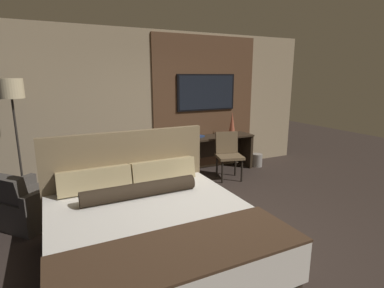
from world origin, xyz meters
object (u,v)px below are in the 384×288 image
desk (210,147)px  floor_lamp (12,100)px  bed (153,233)px  tv (206,92)px  desk_chair (228,151)px  vase_tall (232,124)px  armchair_by_window (28,205)px  book (198,136)px  waste_bin (257,160)px

desk → floor_lamp: bearing=-175.2°
desk → floor_lamp: 3.62m
bed → tv: size_ratio=1.65×
desk → desk_chair: bearing=-81.3°
desk_chair → vase_tall: size_ratio=1.87×
bed → armchair_by_window: size_ratio=2.00×
vase_tall → desk: bearing=170.7°
armchair_by_window → desk_chair: bearing=-124.7°
vase_tall → book: (-0.74, 0.10, -0.22)m
vase_tall → book: bearing=172.6°
tv → floor_lamp: size_ratio=0.68×
desk_chair → armchair_by_window: size_ratio=0.83×
waste_bin → bed: bearing=-143.7°
desk_chair → waste_bin: (1.00, 0.36, -0.40)m
book → waste_bin: 1.51m
desk_chair → book: desk_chair is taller
book → waste_bin: bearing=-8.6°
tv → bed: bearing=-127.8°
desk_chair → waste_bin: size_ratio=3.21×
armchair_by_window → floor_lamp: bearing=-33.7°
vase_tall → bed: bearing=-136.5°
bed → armchair_by_window: 2.04m
book → floor_lamp: bearing=-174.5°
desk_chair → book: size_ratio=3.51×
tv → waste_bin: 1.88m
waste_bin → tv: bearing=160.5°
bed → armchair_by_window: (-1.22, 1.63, -0.09)m
desk_chair → waste_bin: bearing=34.3°
desk_chair → floor_lamp: 3.68m
desk → vase_tall: 0.67m
armchair_by_window → waste_bin: armchair_by_window is taller
desk_chair → floor_lamp: size_ratio=0.47×
armchair_by_window → book: 3.25m
bed → waste_bin: (3.21, 2.36, -0.21)m
armchair_by_window → desk: bearing=-115.6°
desk_chair → desk: bearing=113.4°
tv → floor_lamp: tv is taller
desk → floor_lamp: floor_lamp is taller
desk → armchair_by_window: size_ratio=1.67×
tv → armchair_by_window: bearing=-161.6°
tv → vase_tall: (0.47, -0.28, -0.64)m
tv → book: bearing=-146.9°
floor_lamp → desk: bearing=4.8°
floor_lamp → waste_bin: size_ratio=6.87×
armchair_by_window → book: book is taller
floor_lamp → tv: bearing=8.0°
armchair_by_window → vase_tall: bearing=-118.5°
desk → book: 0.37m
bed → floor_lamp: size_ratio=1.12×
desk_chair → book: 0.70m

